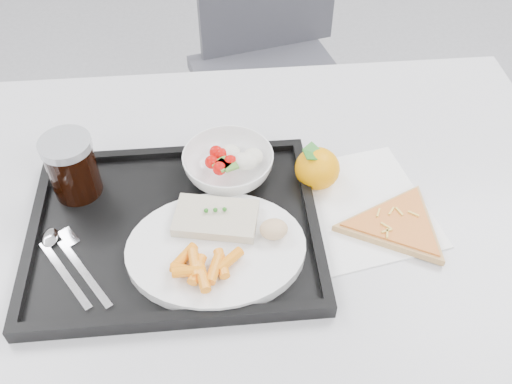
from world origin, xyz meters
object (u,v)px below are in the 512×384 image
object	(u,v)px
chair	(271,46)
tray	(175,229)
cola_glass	(72,166)
pizza_slice	(398,225)
table	(233,237)
dinner_plate	(216,249)
salad_bowl	(228,165)
tangerine	(317,168)

from	to	relation	value
chair	tray	world-z (taller)	chair
chair	cola_glass	size ratio (longest dim) A/B	8.61
cola_glass	pizza_slice	bearing A→B (deg)	-13.02
chair	table	bearing A→B (deg)	-101.03
cola_glass	pizza_slice	xyz separation A→B (m)	(0.51, -0.12, -0.06)
tray	pizza_slice	world-z (taller)	tray
table	chair	xyz separation A→B (m)	(0.16, 0.82, -0.15)
dinner_plate	cola_glass	world-z (taller)	cola_glass
dinner_plate	salad_bowl	size ratio (longest dim) A/B	1.78
salad_bowl	cola_glass	xyz separation A→B (m)	(-0.25, -0.01, 0.03)
chair	salad_bowl	size ratio (longest dim) A/B	6.11
table	pizza_slice	world-z (taller)	pizza_slice
table	tangerine	xyz separation A→B (m)	(0.15, 0.05, 0.10)
table	pizza_slice	distance (m)	0.28
tray	pizza_slice	distance (m)	0.35
chair	tray	size ratio (longest dim) A/B	2.07
tray	tangerine	bearing A→B (deg)	20.35
tray	dinner_plate	xyz separation A→B (m)	(0.06, -0.06, 0.02)
tray	tangerine	xyz separation A→B (m)	(0.24, 0.09, 0.03)
table	cola_glass	distance (m)	0.29
cola_glass	pizza_slice	distance (m)	0.53
dinner_plate	salad_bowl	xyz separation A→B (m)	(0.03, 0.16, 0.01)
cola_glass	tangerine	world-z (taller)	cola_glass
tangerine	pizza_slice	bearing A→B (deg)	-45.03
tray	cola_glass	bearing A→B (deg)	149.27
tangerine	salad_bowl	bearing A→B (deg)	172.94
chair	tangerine	distance (m)	0.80
tray	salad_bowl	bearing A→B (deg)	49.62
tangerine	pizza_slice	xyz separation A→B (m)	(0.11, -0.11, -0.02)
dinner_plate	pizza_slice	xyz separation A→B (m)	(0.29, 0.03, -0.01)
salad_bowl	tangerine	distance (m)	0.15
table	chair	bearing A→B (deg)	78.97
salad_bowl	cola_glass	world-z (taller)	cola_glass
table	chair	distance (m)	0.84
salad_bowl	tray	bearing A→B (deg)	-130.38
pizza_slice	salad_bowl	bearing A→B (deg)	153.33
cola_glass	tray	bearing A→B (deg)	-30.73
chair	dinner_plate	xyz separation A→B (m)	(-0.19, -0.91, 0.24)
table	pizza_slice	size ratio (longest dim) A/B	5.52
cola_glass	tangerine	size ratio (longest dim) A/B	1.12
dinner_plate	pizza_slice	distance (m)	0.29
table	chair	world-z (taller)	chair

